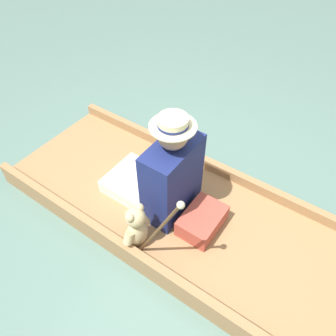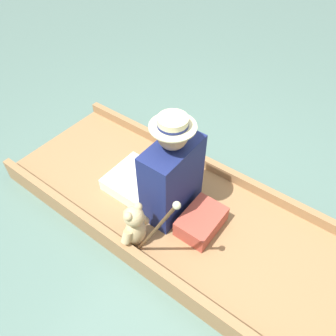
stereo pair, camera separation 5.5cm
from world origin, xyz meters
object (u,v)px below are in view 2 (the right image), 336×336
seated_person (164,175)px  walking_cane (158,226)px  wine_glass (157,150)px  teddy_bear (135,226)px

seated_person → walking_cane: (-0.44, -0.30, 0.14)m
walking_cane → seated_person: bearing=33.9°
seated_person → walking_cane: 0.55m
wine_glass → walking_cane: bearing=-140.8°
wine_glass → walking_cane: 1.13m
wine_glass → walking_cane: (-0.83, -0.68, 0.38)m
seated_person → teddy_bear: bearing=-178.0°
walking_cane → wine_glass: bearing=39.2°
seated_person → teddy_bear: seated_person is taller
teddy_bear → walking_cane: walking_cane is taller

